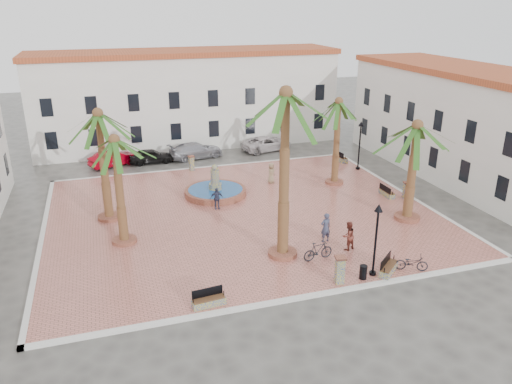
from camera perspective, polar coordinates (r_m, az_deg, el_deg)
ground at (r=34.76m, az=-1.57°, el=-2.64°), size 120.00×120.00×0.00m
plaza at (r=34.73m, az=-1.57°, el=-2.53°), size 26.00×22.00×0.15m
kerb_n at (r=44.74m, az=-5.50°, el=2.82°), size 26.30×0.30×0.16m
kerb_s at (r=25.54m, az=5.45°, el=-11.87°), size 26.30×0.30×0.16m
kerb_e at (r=40.03m, az=16.60°, el=-0.19°), size 0.30×22.30×0.16m
kerb_w at (r=33.89m, az=-23.28°, el=-4.95°), size 0.30×22.30×0.16m
building_north at (r=52.21m, az=-7.84°, el=10.63°), size 30.40×7.40×9.50m
building_east at (r=44.49m, az=23.35°, el=7.03°), size 7.40×26.40×9.00m
fountain at (r=37.98m, az=-4.66°, el=0.16°), size 4.70×4.70×2.43m
palm_nw at (r=33.31m, az=-17.49°, el=7.20°), size 5.02×5.02×7.56m
palm_sw at (r=29.66m, az=-15.77°, el=4.33°), size 4.81×4.81×6.77m
palm_s at (r=26.30m, az=3.40°, el=9.18°), size 5.49×5.49×9.75m
palm_e at (r=33.51m, az=17.82°, el=5.86°), size 5.49×5.49×6.84m
palm_ne at (r=39.34m, az=9.40°, el=9.09°), size 4.75×4.75×6.98m
bench_s at (r=24.67m, az=-5.43°, el=-12.30°), size 1.68×0.66×0.86m
bench_se at (r=28.18m, az=14.90°, el=-8.41°), size 1.66×1.53×0.91m
bench_e at (r=38.93m, az=14.71°, el=-0.10°), size 0.51×1.59×0.84m
bench_ne at (r=46.74m, az=9.58°, el=3.84°), size 0.74×1.84×0.94m
lamppost_s at (r=26.66m, az=13.65°, el=-3.98°), size 0.44×0.44×4.09m
lamppost_e at (r=43.97m, az=11.81°, el=6.17°), size 0.46×0.46×4.28m
bollard_se at (r=26.42m, az=9.57°, el=-8.73°), size 0.63×0.63×1.52m
bollard_n at (r=43.67m, az=-7.38°, el=3.32°), size 0.55×0.55×1.31m
bollard_e at (r=38.70m, az=16.77°, el=0.24°), size 0.54×0.54×1.29m
litter_bin at (r=27.22m, az=12.15°, el=-8.95°), size 0.40×0.40×0.78m
cyclist_a at (r=30.57m, az=7.96°, el=-4.04°), size 0.73×0.53×1.87m
bicycle_a at (r=28.65m, az=17.36°, el=-7.72°), size 1.84×1.31×0.92m
cyclist_b at (r=29.88m, az=10.50°, el=-4.93°), size 1.02×0.89×1.77m
bicycle_b at (r=28.61m, az=7.10°, el=-6.68°), size 1.90×0.75×1.11m
pedestrian_fountain_a at (r=40.24m, az=1.74°, el=2.19°), size 0.96×0.95×1.67m
pedestrian_fountain_b at (r=35.24m, az=-4.52°, el=-0.71°), size 0.95×0.45×1.58m
pedestrian_north at (r=42.75m, az=-15.68°, el=2.45°), size 0.90×1.14×1.55m
pedestrian_east at (r=38.18m, az=17.26°, el=0.34°), size 0.98×1.82×1.87m
car_black at (r=46.82m, az=-11.92°, el=4.04°), size 3.98×1.63×1.35m
car_red at (r=46.80m, az=-16.00°, el=3.71°), size 4.54×3.18×1.42m
car_silver at (r=47.72m, az=-6.89°, el=4.75°), size 5.46×3.06×1.49m
car_white at (r=49.87m, az=1.24°, el=5.56°), size 5.50×3.40×1.42m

